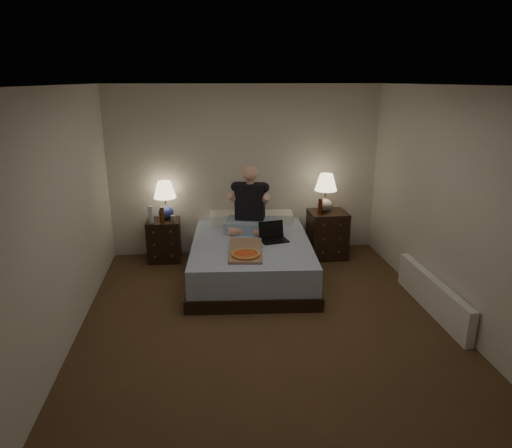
{
  "coord_description": "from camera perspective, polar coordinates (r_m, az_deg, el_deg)",
  "views": [
    {
      "loc": [
        -0.63,
        -4.42,
        2.55
      ],
      "look_at": [
        0.0,
        0.9,
        0.85
      ],
      "focal_mm": 32.0,
      "sensor_mm": 36.0,
      "label": 1
    }
  ],
  "objects": [
    {
      "name": "wall_front",
      "position": [
        2.61,
        8.38,
        -12.5
      ],
      "size": [
        4.0,
        0.0,
        2.5
      ],
      "primitive_type": "cube",
      "rotation": [
        -1.57,
        0.0,
        0.0
      ],
      "color": "silver",
      "rests_on": "ground"
    },
    {
      "name": "nightstand_right",
      "position": [
        6.88,
        8.88,
        -1.28
      ],
      "size": [
        0.55,
        0.5,
        0.7
      ],
      "primitive_type": "cube",
      "rotation": [
        0.0,
        0.0,
        0.03
      ],
      "color": "black",
      "rests_on": "floor"
    },
    {
      "name": "lamp_right",
      "position": [
        6.72,
        8.69,
        3.87
      ],
      "size": [
        0.41,
        0.41,
        0.56
      ],
      "primitive_type": null,
      "rotation": [
        0.0,
        0.0,
        0.32
      ],
      "color": "gray",
      "rests_on": "nightstand_right"
    },
    {
      "name": "person",
      "position": [
        6.3,
        -0.82,
        3.16
      ],
      "size": [
        0.77,
        0.67,
        0.93
      ],
      "primitive_type": null,
      "rotation": [
        0.0,
        0.0,
        -0.26
      ],
      "color": "black",
      "rests_on": "bed"
    },
    {
      "name": "pizza_box",
      "position": [
        5.44,
        -1.32,
        -3.91
      ],
      "size": [
        0.48,
        0.8,
        0.08
      ],
      "primitive_type": null,
      "rotation": [
        0.0,
        0.0,
        -0.11
      ],
      "color": "#A27C61",
      "rests_on": "bed"
    },
    {
      "name": "wall_right",
      "position": [
        5.3,
        23.24,
        1.97
      ],
      "size": [
        0.0,
        4.5,
        2.5
      ],
      "primitive_type": "cube",
      "rotation": [
        1.57,
        0.0,
        -1.57
      ],
      "color": "silver",
      "rests_on": "ground"
    },
    {
      "name": "laptop",
      "position": [
        5.99,
        2.3,
        -1.07
      ],
      "size": [
        0.39,
        0.35,
        0.24
      ],
      "primitive_type": null,
      "rotation": [
        0.0,
        0.0,
        0.22
      ],
      "color": "black",
      "rests_on": "bed"
    },
    {
      "name": "water_bottle",
      "position": [
        6.6,
        -13.0,
        1.17
      ],
      "size": [
        0.07,
        0.07,
        0.25
      ],
      "primitive_type": "cylinder",
      "color": "silver",
      "rests_on": "nightstand_left"
    },
    {
      "name": "beer_bottle_right",
      "position": [
        6.6,
        8.04,
        2.18
      ],
      "size": [
        0.06,
        0.06,
        0.23
      ],
      "primitive_type": "cylinder",
      "color": "#551A0C",
      "rests_on": "nightstand_right"
    },
    {
      "name": "wall_left",
      "position": [
        4.81,
        -23.03,
        0.48
      ],
      "size": [
        0.0,
        4.5,
        2.5
      ],
      "primitive_type": "cube",
      "rotation": [
        1.57,
        0.0,
        1.57
      ],
      "color": "silver",
      "rests_on": "ground"
    },
    {
      "name": "beer_bottle_left",
      "position": [
        6.58,
        -11.66,
        1.13
      ],
      "size": [
        0.06,
        0.06,
        0.23
      ],
      "primitive_type": "cylinder",
      "color": "#4F2C0B",
      "rests_on": "nightstand_left"
    },
    {
      "name": "ceiling",
      "position": [
        4.46,
        1.42,
        16.97
      ],
      "size": [
        4.0,
        4.5,
        0.0
      ],
      "primitive_type": "cube",
      "rotation": [
        3.14,
        0.0,
        0.0
      ],
      "color": "white",
      "rests_on": "ground"
    },
    {
      "name": "nightstand_left",
      "position": [
        6.82,
        -11.41,
        -1.99
      ],
      "size": [
        0.47,
        0.43,
        0.61
      ],
      "primitive_type": "cube",
      "rotation": [
        0.0,
        0.0,
        -0.01
      ],
      "color": "black",
      "rests_on": "floor"
    },
    {
      "name": "radiator",
      "position": [
        5.64,
        21.19,
        -8.28
      ],
      "size": [
        0.1,
        1.6,
        0.4
      ],
      "primitive_type": "cube",
      "color": "white",
      "rests_on": "floor"
    },
    {
      "name": "wall_back",
      "position": [
        6.82,
        -1.34,
        6.62
      ],
      "size": [
        4.0,
        0.0,
        2.5
      ],
      "primitive_type": "cube",
      "rotation": [
        1.57,
        0.0,
        0.0
      ],
      "color": "silver",
      "rests_on": "ground"
    },
    {
      "name": "lamp_left",
      "position": [
        6.7,
        -11.28,
        2.92
      ],
      "size": [
        0.35,
        0.35,
        0.56
      ],
      "primitive_type": null,
      "rotation": [
        0.0,
        0.0,
        -0.09
      ],
      "color": "navy",
      "rests_on": "nightstand_left"
    },
    {
      "name": "bed",
      "position": [
        6.14,
        -0.6,
        -4.33
      ],
      "size": [
        1.69,
        2.16,
        0.51
      ],
      "primitive_type": "cube",
      "rotation": [
        0.0,
        0.0,
        -0.07
      ],
      "color": "#5372A7",
      "rests_on": "floor"
    },
    {
      "name": "floor",
      "position": [
        5.14,
        1.21,
        -12.13
      ],
      "size": [
        4.0,
        4.5,
        0.0
      ],
      "primitive_type": "cube",
      "color": "brown",
      "rests_on": "ground"
    },
    {
      "name": "soda_can",
      "position": [
        6.59,
        -10.35,
        0.64
      ],
      "size": [
        0.07,
        0.07,
        0.1
      ],
      "primitive_type": "cylinder",
      "color": "#ADAEA9",
      "rests_on": "nightstand_left"
    }
  ]
}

